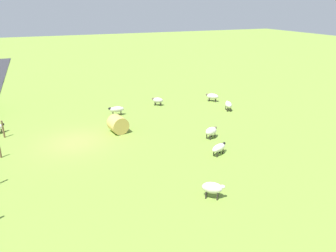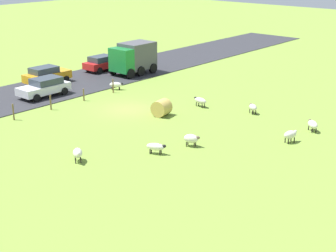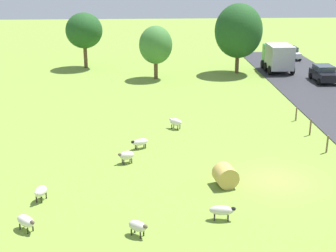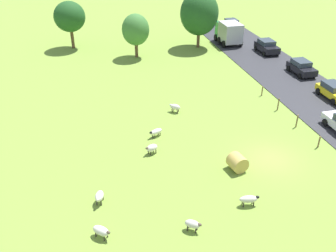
{
  "view_description": "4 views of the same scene",
  "coord_description": "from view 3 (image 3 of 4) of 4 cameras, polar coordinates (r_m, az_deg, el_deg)",
  "views": [
    {
      "loc": [
        1.64,
        20.32,
        8.67
      ],
      "look_at": [
        -5.57,
        2.92,
        1.39
      ],
      "focal_mm": 33.82,
      "sensor_mm": 36.0,
      "label": 1
    },
    {
      "loc": [
        -27.23,
        26.48,
        11.75
      ],
      "look_at": [
        -6.62,
        2.68,
        0.82
      ],
      "focal_mm": 53.93,
      "sensor_mm": 36.0,
      "label": 2
    },
    {
      "loc": [
        -7.77,
        -25.12,
        12.16
      ],
      "look_at": [
        -6.0,
        6.1,
        1.32
      ],
      "focal_mm": 51.71,
      "sensor_mm": 36.0,
      "label": 3
    },
    {
      "loc": [
        -13.16,
        -20.28,
        16.15
      ],
      "look_at": [
        -6.85,
        5.51,
        0.77
      ],
      "focal_mm": 38.85,
      "sensor_mm": 36.0,
      "label": 4
    }
  ],
  "objects": [
    {
      "name": "sheep_3",
      "position": [
        32.62,
        -3.31,
        -1.91
      ],
      "size": [
        1.27,
        0.88,
        0.7
      ],
      "color": "silver",
      "rests_on": "ground_plane"
    },
    {
      "name": "tree_1",
      "position": [
        54.25,
        8.32,
        11.03
      ],
      "size": [
        5.21,
        5.21,
        7.67
      ],
      "color": "brown",
      "rests_on": "ground_plane"
    },
    {
      "name": "truck_0",
      "position": [
        56.23,
        12.86,
        7.97
      ],
      "size": [
        2.82,
        4.58,
        3.09
      ],
      "color": "#197F33",
      "rests_on": "road_strip"
    },
    {
      "name": "sheep_0",
      "position": [
        22.79,
        -3.59,
        -11.7
      ],
      "size": [
        1.04,
        0.93,
        0.75
      ],
      "color": "beige",
      "rests_on": "ground_plane"
    },
    {
      "name": "fence_post_3",
      "position": [
        36.49,
        16.44,
        -0.13
      ],
      "size": [
        0.12,
        0.12,
        1.23
      ],
      "primitive_type": "cylinder",
      "color": "brown",
      "rests_on": "ground_plane"
    },
    {
      "name": "fence_post_4",
      "position": [
        39.5,
        14.87,
        1.34
      ],
      "size": [
        0.12,
        0.12,
        1.05
      ],
      "primitive_type": "cylinder",
      "color": "brown",
      "rests_on": "ground_plane"
    },
    {
      "name": "fence_post_2",
      "position": [
        33.58,
        18.26,
        -2.03
      ],
      "size": [
        0.12,
        0.12,
        1.2
      ],
      "primitive_type": "cylinder",
      "color": "brown",
      "rests_on": "ground_plane"
    },
    {
      "name": "tree_2",
      "position": [
        57.42,
        -9.87,
        11.01
      ],
      "size": [
        4.22,
        4.22,
        6.38
      ],
      "color": "brown",
      "rests_on": "ground_plane"
    },
    {
      "name": "sheep_1",
      "position": [
        36.34,
        0.91,
        0.47
      ],
      "size": [
        1.11,
        1.02,
        0.81
      ],
      "color": "silver",
      "rests_on": "ground_plane"
    },
    {
      "name": "tree_0",
      "position": [
        51.39,
        -1.46,
        9.52
      ],
      "size": [
        3.5,
        3.5,
        5.6
      ],
      "color": "brown",
      "rests_on": "ground_plane"
    },
    {
      "name": "sheep_4",
      "position": [
        24.09,
        -16.41,
        -10.7
      ],
      "size": [
        1.17,
        1.13,
        0.76
      ],
      "color": "silver",
      "rests_on": "ground_plane"
    },
    {
      "name": "sheep_7",
      "position": [
        26.6,
        -14.78,
        -7.47
      ],
      "size": [
        0.79,
        1.12,
        0.81
      ],
      "color": "silver",
      "rests_on": "ground_plane"
    },
    {
      "name": "sheep_5",
      "position": [
        24.13,
        6.37,
        -9.86
      ],
      "size": [
        1.33,
        0.64,
        0.76
      ],
      "color": "beige",
      "rests_on": "ground_plane"
    },
    {
      "name": "car_1",
      "position": [
        52.87,
        17.93,
        5.92
      ],
      "size": [
        2.2,
        3.89,
        1.67
      ],
      "color": "black",
      "rests_on": "road_strip"
    },
    {
      "name": "ground_plane",
      "position": [
        28.97,
        12.72,
        -6.2
      ],
      "size": [
        160.0,
        160.0,
        0.0
      ],
      "primitive_type": "plane",
      "color": "olive"
    },
    {
      "name": "sheep_2",
      "position": [
        30.37,
        -4.9,
        -3.48
      ],
      "size": [
        1.11,
        0.85,
        0.81
      ],
      "color": "silver",
      "rests_on": "ground_plane"
    },
    {
      "name": "hay_bale_0",
      "position": [
        27.5,
        6.79,
        -5.84
      ],
      "size": [
        1.43,
        1.4,
        1.23
      ],
      "primitive_type": "cylinder",
      "rotation": [
        1.57,
        0.0,
        0.18
      ],
      "color": "tan",
      "rests_on": "ground_plane"
    },
    {
      "name": "car_0",
      "position": [
        64.39,
        14.14,
        8.42
      ],
      "size": [
        2.19,
        3.87,
        1.48
      ],
      "color": "silver",
      "rests_on": "road_strip"
    }
  ]
}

